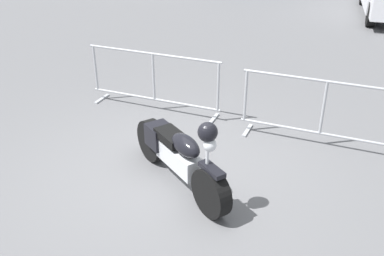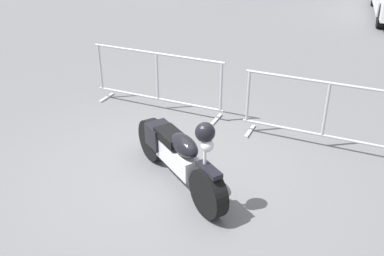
% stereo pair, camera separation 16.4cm
% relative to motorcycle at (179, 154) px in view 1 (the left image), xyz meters
% --- Properties ---
extents(ground_plane, '(120.00, 120.00, 0.00)m').
position_rel_motorcycle_xyz_m(ground_plane, '(-0.22, 0.17, -0.45)').
color(ground_plane, '#5B5B5E').
extents(motorcycle, '(1.89, 1.25, 1.19)m').
position_rel_motorcycle_xyz_m(motorcycle, '(0.00, 0.00, 0.00)').
color(motorcycle, black).
rests_on(motorcycle, ground).
extents(crowd_barrier_near, '(2.51, 0.58, 1.07)m').
position_rel_motorcycle_xyz_m(crowd_barrier_near, '(-1.47, 1.87, 0.10)').
color(crowd_barrier_near, '#9EA0A5').
rests_on(crowd_barrier_near, ground).
extents(crowd_barrier_far, '(2.51, 0.58, 1.07)m').
position_rel_motorcycle_xyz_m(crowd_barrier_far, '(1.47, 1.87, 0.10)').
color(crowd_barrier_far, '#9EA0A5').
rests_on(crowd_barrier_far, ground).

